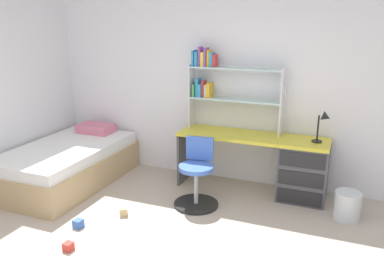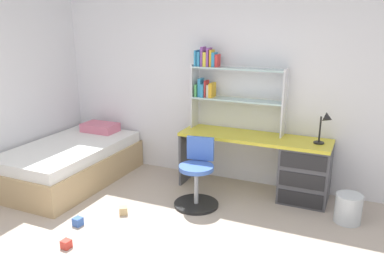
{
  "view_description": "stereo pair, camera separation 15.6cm",
  "coord_description": "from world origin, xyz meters",
  "px_view_note": "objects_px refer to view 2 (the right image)",
  "views": [
    {
      "loc": [
        1.37,
        -2.3,
        2.09
      ],
      "look_at": [
        -0.19,
        1.56,
        0.85
      ],
      "focal_mm": 37.06,
      "sensor_mm": 36.0,
      "label": 1
    },
    {
      "loc": [
        1.52,
        -2.24,
        2.09
      ],
      "look_at": [
        -0.19,
        1.56,
        0.85
      ],
      "focal_mm": 37.06,
      "sensor_mm": 36.0,
      "label": 2
    }
  ],
  "objects_px": {
    "bed_platform": "(71,162)",
    "waste_bin": "(348,208)",
    "swivel_chair": "(197,180)",
    "desk": "(292,167)",
    "toy_block_natural_2": "(123,211)",
    "toy_block_blue_0": "(78,222)",
    "toy_block_red_1": "(66,244)",
    "desk_lamp": "(326,123)",
    "bookshelf_hutch": "(224,83)"
  },
  "relations": [
    {
      "from": "bed_platform",
      "to": "waste_bin",
      "type": "relative_size",
      "value": 5.98
    },
    {
      "from": "swivel_chair",
      "to": "waste_bin",
      "type": "distance_m",
      "value": 1.67
    },
    {
      "from": "desk",
      "to": "toy_block_natural_2",
      "type": "height_order",
      "value": "desk"
    },
    {
      "from": "toy_block_blue_0",
      "to": "toy_block_red_1",
      "type": "relative_size",
      "value": 1.08
    },
    {
      "from": "desk",
      "to": "desk_lamp",
      "type": "xyz_separation_m",
      "value": [
        0.34,
        -0.02,
        0.58
      ]
    },
    {
      "from": "desk",
      "to": "swivel_chair",
      "type": "relative_size",
      "value": 2.34
    },
    {
      "from": "swivel_chair",
      "to": "desk",
      "type": "bearing_deg",
      "value": 33.54
    },
    {
      "from": "waste_bin",
      "to": "toy_block_natural_2",
      "type": "distance_m",
      "value": 2.44
    },
    {
      "from": "toy_block_blue_0",
      "to": "toy_block_natural_2",
      "type": "relative_size",
      "value": 1.01
    },
    {
      "from": "toy_block_blue_0",
      "to": "desk",
      "type": "bearing_deg",
      "value": 40.17
    },
    {
      "from": "swivel_chair",
      "to": "waste_bin",
      "type": "height_order",
      "value": "swivel_chair"
    },
    {
      "from": "bookshelf_hutch",
      "to": "waste_bin",
      "type": "relative_size",
      "value": 3.79
    },
    {
      "from": "waste_bin",
      "to": "toy_block_blue_0",
      "type": "relative_size",
      "value": 3.54
    },
    {
      "from": "swivel_chair",
      "to": "waste_bin",
      "type": "bearing_deg",
      "value": 9.65
    },
    {
      "from": "swivel_chair",
      "to": "toy_block_red_1",
      "type": "distance_m",
      "value": 1.58
    },
    {
      "from": "toy_block_red_1",
      "to": "bed_platform",
      "type": "bearing_deg",
      "value": 128.61
    },
    {
      "from": "toy_block_blue_0",
      "to": "toy_block_red_1",
      "type": "xyz_separation_m",
      "value": [
        0.18,
        -0.39,
        -0.0
      ]
    },
    {
      "from": "desk",
      "to": "toy_block_blue_0",
      "type": "relative_size",
      "value": 20.73
    },
    {
      "from": "bed_platform",
      "to": "toy_block_blue_0",
      "type": "distance_m",
      "value": 1.31
    },
    {
      "from": "desk",
      "to": "toy_block_red_1",
      "type": "xyz_separation_m",
      "value": [
        -1.72,
        -1.99,
        -0.36
      ]
    },
    {
      "from": "waste_bin",
      "to": "toy_block_blue_0",
      "type": "distance_m",
      "value": 2.87
    },
    {
      "from": "desk",
      "to": "waste_bin",
      "type": "height_order",
      "value": "desk"
    },
    {
      "from": "toy_block_blue_0",
      "to": "bed_platform",
      "type": "bearing_deg",
      "value": 133.0
    },
    {
      "from": "toy_block_red_1",
      "to": "toy_block_natural_2",
      "type": "xyz_separation_m",
      "value": [
        0.11,
        0.8,
        0.0
      ]
    },
    {
      "from": "desk_lamp",
      "to": "bed_platform",
      "type": "relative_size",
      "value": 0.2
    },
    {
      "from": "desk_lamp",
      "to": "swivel_chair",
      "type": "xyz_separation_m",
      "value": [
        -1.3,
        -0.61,
        -0.67
      ]
    },
    {
      "from": "bookshelf_hutch",
      "to": "toy_block_red_1",
      "type": "relative_size",
      "value": 14.47
    },
    {
      "from": "desk",
      "to": "toy_block_red_1",
      "type": "height_order",
      "value": "desk"
    },
    {
      "from": "desk",
      "to": "toy_block_blue_0",
      "type": "distance_m",
      "value": 2.51
    },
    {
      "from": "desk_lamp",
      "to": "swivel_chair",
      "type": "distance_m",
      "value": 1.58
    },
    {
      "from": "bookshelf_hutch",
      "to": "desk_lamp",
      "type": "xyz_separation_m",
      "value": [
        1.27,
        -0.16,
        -0.35
      ]
    },
    {
      "from": "desk_lamp",
      "to": "swivel_chair",
      "type": "relative_size",
      "value": 0.49
    },
    {
      "from": "desk",
      "to": "waste_bin",
      "type": "bearing_deg",
      "value": -27.46
    },
    {
      "from": "swivel_chair",
      "to": "waste_bin",
      "type": "relative_size",
      "value": 2.51
    },
    {
      "from": "desk_lamp",
      "to": "toy_block_natural_2",
      "type": "height_order",
      "value": "desk_lamp"
    },
    {
      "from": "bookshelf_hutch",
      "to": "toy_block_blue_0",
      "type": "bearing_deg",
      "value": -119.15
    },
    {
      "from": "desk_lamp",
      "to": "bookshelf_hutch",
      "type": "bearing_deg",
      "value": 172.72
    },
    {
      "from": "desk",
      "to": "bed_platform",
      "type": "bearing_deg",
      "value": -166.59
    },
    {
      "from": "swivel_chair",
      "to": "toy_block_natural_2",
      "type": "relative_size",
      "value": 8.99
    },
    {
      "from": "bookshelf_hutch",
      "to": "toy_block_natural_2",
      "type": "height_order",
      "value": "bookshelf_hutch"
    },
    {
      "from": "desk",
      "to": "waste_bin",
      "type": "distance_m",
      "value": 0.81
    },
    {
      "from": "swivel_chair",
      "to": "waste_bin",
      "type": "xyz_separation_m",
      "value": [
        1.64,
        0.28,
        -0.15
      ]
    },
    {
      "from": "swivel_chair",
      "to": "desk_lamp",
      "type": "bearing_deg",
      "value": 25.28
    },
    {
      "from": "bed_platform",
      "to": "toy_block_natural_2",
      "type": "bearing_deg",
      "value": -24.45
    },
    {
      "from": "desk",
      "to": "toy_block_natural_2",
      "type": "bearing_deg",
      "value": -143.28
    },
    {
      "from": "desk_lamp",
      "to": "toy_block_blue_0",
      "type": "xyz_separation_m",
      "value": [
        -2.24,
        -1.58,
        -0.93
      ]
    },
    {
      "from": "toy_block_natural_2",
      "to": "desk",
      "type": "bearing_deg",
      "value": 36.72
    },
    {
      "from": "bookshelf_hutch",
      "to": "waste_bin",
      "type": "bearing_deg",
      "value": -17.14
    },
    {
      "from": "bed_platform",
      "to": "toy_block_blue_0",
      "type": "relative_size",
      "value": 21.19
    },
    {
      "from": "swivel_chair",
      "to": "toy_block_natural_2",
      "type": "xyz_separation_m",
      "value": [
        -0.65,
        -0.56,
        -0.27
      ]
    }
  ]
}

